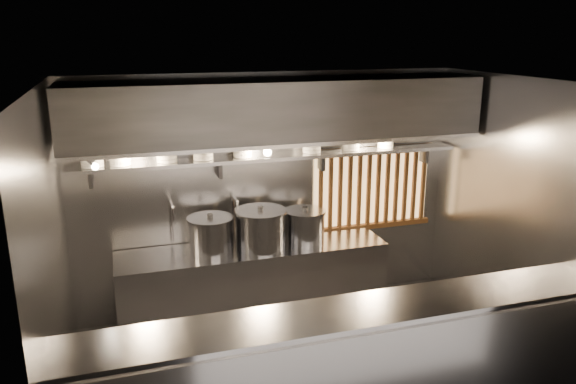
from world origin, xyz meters
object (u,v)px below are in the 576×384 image
heat_lamp (91,160)px  stock_pot_mid (261,229)px  stock_pot_left (211,235)px  stock_pot_right (305,225)px  pendant_bulb (268,152)px

heat_lamp → stock_pot_mid: bearing=8.0°
stock_pot_left → stock_pot_right: 1.09m
stock_pot_left → stock_pot_right: size_ratio=1.16×
pendant_bulb → stock_pot_right: pendant_bulb is taller
heat_lamp → pendant_bulb: size_ratio=1.87×
pendant_bulb → stock_pot_left: 1.09m
heat_lamp → stock_pot_right: 2.45m
heat_lamp → stock_pot_left: size_ratio=0.57×
heat_lamp → pendant_bulb: 1.83m
stock_pot_left → stock_pot_right: bearing=1.9°
stock_pot_left → heat_lamp: bearing=-166.2°
stock_pot_left → stock_pot_mid: size_ratio=0.79×
stock_pot_left → stock_pot_right: (1.09, 0.04, -0.02)m
stock_pot_mid → stock_pot_left: bearing=175.7°
stock_pot_mid → stock_pot_right: 0.55m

